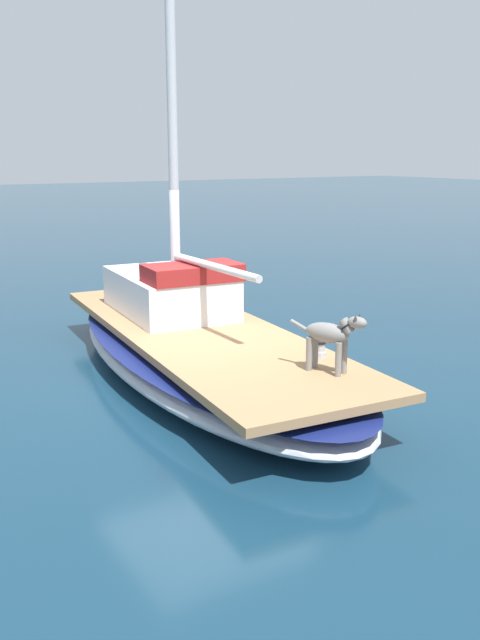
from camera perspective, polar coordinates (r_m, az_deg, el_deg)
The scene contains 6 objects.
ground_plane at distance 9.48m, azimuth -3.20°, elevation -4.70°, with size 120.00×120.00×0.00m, color #143347.
sailboat_main at distance 9.38m, azimuth -3.23°, elevation -2.76°, with size 3.14×7.43×0.66m.
mast_main at distance 9.76m, azimuth -5.38°, elevation 20.14°, with size 0.14×2.27×7.61m.
cabin_house at distance 10.23m, azimuth -5.76°, elevation 2.46°, with size 1.59×2.33×0.84m.
dog_grey at distance 7.46m, azimuth 7.61°, elevation -1.30°, with size 0.43×0.90×0.70m.
deck_winch at distance 8.05m, azimuth 6.67°, elevation -2.51°, with size 0.16×0.16×0.21m.
Camera 1 is at (-4.29, -7.90, 3.02)m, focal length 38.21 mm.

